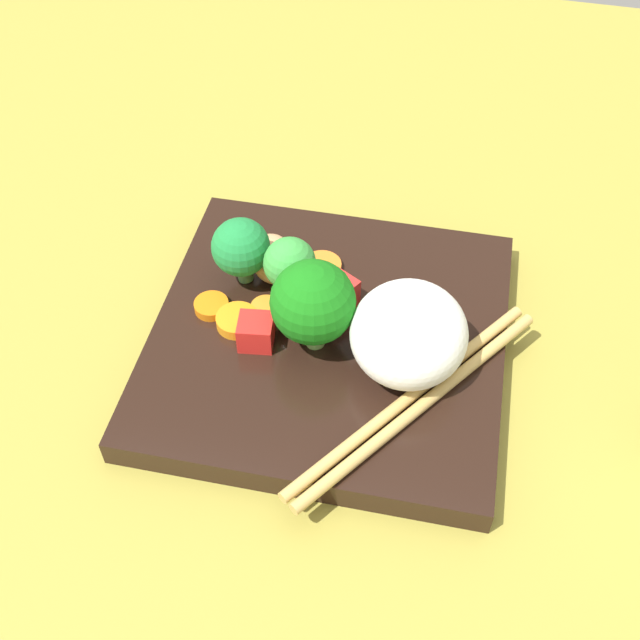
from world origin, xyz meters
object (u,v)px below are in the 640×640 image
square_plate (329,339)px  chopstick_pair (416,401)px  broccoli_floret_0 (290,265)px  carrot_slice_1 (237,321)px  rice_mound (409,334)px

square_plate → chopstick_pair: size_ratio=1.27×
broccoli_floret_0 → carrot_slice_1: broccoli_floret_0 is taller
broccoli_floret_0 → square_plate: bearing=57.0°
rice_mound → carrot_slice_1: size_ratio=2.70×
rice_mound → square_plate: bearing=-106.6°
square_plate → broccoli_floret_0: size_ratio=4.28×
square_plate → carrot_slice_1: (0.93, -6.15, 1.38)cm
square_plate → chopstick_pair: (4.74, 6.68, 1.37)cm
chopstick_pair → square_plate: bearing=88.9°
square_plate → chopstick_pair: chopstick_pair is taller
carrot_slice_1 → chopstick_pair: size_ratio=0.16×
broccoli_floret_0 → chopstick_pair: size_ratio=0.30×
square_plate → chopstick_pair: bearing=54.6°
broccoli_floret_0 → chopstick_pair: 12.37cm
broccoli_floret_0 → chopstick_pair: broccoli_floret_0 is taller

